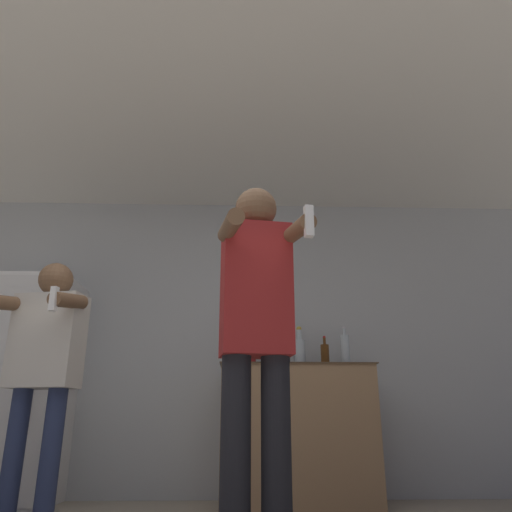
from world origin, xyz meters
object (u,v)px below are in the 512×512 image
object	(u,v)px
bottle_red_label	(325,355)
person_woman_foreground	(257,331)
refrigerator	(18,386)
bottle_short_whiskey	(300,351)
person_man_side	(45,357)
bottle_amber_bourbon	(285,351)
bottle_brown_liquor	(345,351)
bottle_green_wine	(250,350)

from	to	relation	value
bottle_red_label	person_woman_foreground	bearing A→B (deg)	-109.39
refrigerator	bottle_short_whiskey	distance (m)	2.22
refrigerator	person_man_side	xyz separation A→B (m)	(0.53, -0.92, 0.11)
bottle_amber_bourbon	bottle_brown_liquor	world-z (taller)	bottle_brown_liquor
refrigerator	bottle_amber_bourbon	bearing A→B (deg)	0.27
bottle_green_wine	person_man_side	xyz separation A→B (m)	(-1.28, -0.93, -0.19)
bottle_amber_bourbon	person_woman_foreground	distance (m)	1.76
person_woman_foreground	person_man_side	distance (m)	1.51
person_woman_foreground	person_man_side	bearing A→B (deg)	147.61
bottle_brown_liquor	bottle_green_wine	xyz separation A→B (m)	(-0.77, 0.00, 0.00)
bottle_short_whiskey	bottle_green_wine	world-z (taller)	bottle_green_wine
bottle_amber_bourbon	person_woman_foreground	size ratio (longest dim) A/B	0.19
refrigerator	bottle_red_label	bearing A→B (deg)	0.24
bottle_short_whiskey	person_woman_foreground	distance (m)	1.79
bottle_red_label	bottle_brown_liquor	distance (m)	0.17
bottle_short_whiskey	bottle_green_wine	size ratio (longest dim) A/B	0.93
person_woman_foreground	bottle_brown_liquor	bearing A→B (deg)	65.87
bottle_amber_bourbon	bottle_brown_liquor	size ratio (longest dim) A/B	0.96
bottle_short_whiskey	person_woman_foreground	world-z (taller)	person_woman_foreground
bottle_red_label	person_woman_foreground	xyz separation A→B (m)	(-0.61, -1.73, -0.13)
bottle_brown_liquor	person_man_side	world-z (taller)	person_man_side
bottle_amber_bourbon	bottle_red_label	xyz separation A→B (m)	(0.32, 0.00, -0.03)
bottle_short_whiskey	bottle_amber_bourbon	bearing A→B (deg)	180.00
bottle_red_label	person_man_side	xyz separation A→B (m)	(-1.88, -0.93, -0.14)
person_woman_foreground	bottle_red_label	bearing A→B (deg)	70.61
bottle_short_whiskey	bottle_green_wine	bearing A→B (deg)	180.00
bottle_green_wine	person_man_side	distance (m)	1.59
refrigerator	bottle_brown_liquor	world-z (taller)	refrigerator
bottle_brown_liquor	person_woman_foreground	bearing A→B (deg)	-114.13
refrigerator	bottle_green_wine	world-z (taller)	refrigerator
bottle_green_wine	person_man_side	world-z (taller)	person_man_side
bottle_amber_bourbon	bottle_green_wine	world-z (taller)	bottle_green_wine
bottle_red_label	bottle_green_wine	bearing A→B (deg)	180.00
bottle_red_label	person_man_side	distance (m)	2.10
bottle_amber_bourbon	person_woman_foreground	xyz separation A→B (m)	(-0.29, -1.73, -0.16)
bottle_amber_bourbon	refrigerator	bearing A→B (deg)	-179.73
refrigerator	person_man_side	world-z (taller)	refrigerator
bottle_red_label	person_man_side	size ratio (longest dim) A/B	0.16
refrigerator	bottle_red_label	world-z (taller)	refrigerator
bottle_red_label	bottle_green_wine	distance (m)	0.60
bottle_amber_bourbon	person_man_side	world-z (taller)	person_man_side
refrigerator	bottle_short_whiskey	world-z (taller)	refrigerator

